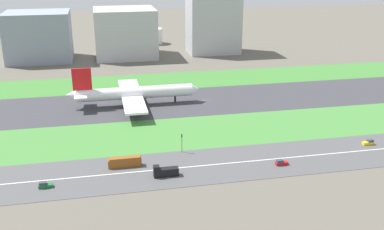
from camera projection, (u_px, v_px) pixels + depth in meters
ground_plane at (204, 101)px, 230.40m from camera, size 800.00×800.00×0.00m
runway at (204, 100)px, 230.38m from camera, size 280.00×46.00×0.10m
grass_median_north at (188, 80)px, 268.16m from camera, size 280.00×36.00×0.10m
grass_median_south at (226, 129)px, 192.60m from camera, size 280.00×36.00×0.10m
highway at (250, 161)px, 163.12m from camera, size 280.00×28.00×0.10m
highway_centerline at (250, 161)px, 163.10m from camera, size 266.00×0.50×0.01m
airliner at (132, 93)px, 221.34m from camera, size 65.00×56.00×19.70m
car_2 at (369, 142)px, 177.17m from camera, size 4.40×1.80×2.00m
car_1 at (281, 163)px, 160.11m from camera, size 4.40×1.80×2.00m
car_0 at (45, 185)px, 144.58m from camera, size 4.40×1.80×2.00m
truck_0 at (165, 172)px, 151.84m from camera, size 8.40×2.50×4.00m
bus_1 at (125, 162)px, 158.54m from camera, size 11.60×2.50×3.50m
traffic_light at (182, 142)px, 169.30m from camera, size 0.36×0.50×7.20m
terminal_building at (39, 36)px, 312.42m from camera, size 43.06×36.34×33.22m
hangar_building at (125, 33)px, 323.72m from camera, size 42.63×39.63×34.03m
office_tower at (213, 18)px, 333.31m from camera, size 37.19×25.61×51.71m
fuel_tank_west at (152, 36)px, 373.64m from camera, size 16.49×16.49×12.38m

